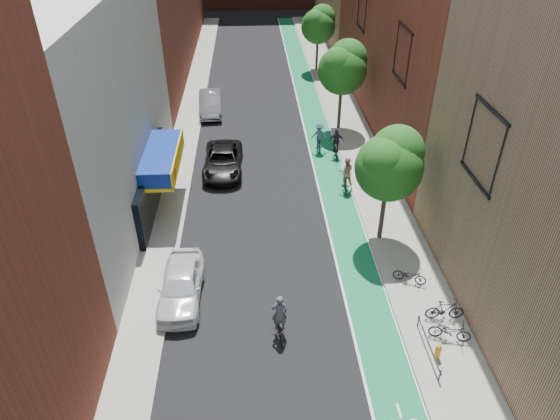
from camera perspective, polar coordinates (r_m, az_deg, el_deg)
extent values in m
plane|color=black|center=(19.67, 1.07, -21.85)|extent=(160.00, 160.00, 0.00)
cube|color=#126537|center=(40.74, 3.96, 10.33)|extent=(2.00, 68.00, 0.01)
cube|color=gray|center=(40.71, -10.36, 9.94)|extent=(2.00, 68.00, 0.15)
cube|color=gray|center=(41.09, 7.48, 10.44)|extent=(3.00, 68.00, 0.15)
cube|color=silver|center=(28.83, -23.87, 10.16)|extent=(8.00, 20.00, 12.00)
cylinder|color=#332619|center=(26.44, 11.63, -0.42)|extent=(0.24, 0.24, 3.30)
sphere|color=#1E4713|center=(25.03, 12.33, 4.75)|extent=(3.36, 3.36, 3.36)
sphere|color=#1E4713|center=(25.06, 13.26, 6.53)|extent=(2.64, 2.64, 2.64)
sphere|color=#1E4713|center=(24.48, 11.95, 5.37)|extent=(2.40, 2.40, 2.40)
cylinder|color=#332619|center=(38.48, 6.83, 11.51)|extent=(0.24, 0.24, 3.47)
sphere|color=#1E4713|center=(37.50, 7.13, 15.56)|extent=(3.53, 3.53, 3.53)
sphere|color=#1E4713|center=(37.62, 7.77, 16.78)|extent=(2.77, 2.77, 2.77)
sphere|color=#1E4713|center=(37.01, 6.79, 16.15)|extent=(2.52, 2.52, 2.52)
cylinder|color=#332619|center=(51.59, 4.24, 17.33)|extent=(0.24, 0.24, 3.19)
sphere|color=#1E4713|center=(50.90, 4.37, 20.17)|extent=(3.25, 3.25, 3.25)
sphere|color=#1E4713|center=(51.09, 4.84, 21.01)|extent=(2.55, 2.55, 2.55)
sphere|color=#1E4713|center=(50.47, 4.08, 20.61)|extent=(2.32, 2.32, 2.32)
imported|color=silver|center=(23.34, -11.26, -8.39)|extent=(1.96, 4.71, 1.59)
imported|color=black|center=(32.98, -6.54, 5.62)|extent=(2.54, 5.39, 1.49)
imported|color=gray|center=(41.97, -7.95, 12.03)|extent=(2.00, 5.09, 1.65)
imported|color=black|center=(21.56, -0.06, -13.42)|extent=(0.68, 1.60, 0.82)
imported|color=#48494F|center=(21.02, -0.08, -11.66)|extent=(0.69, 0.49, 1.80)
imported|color=black|center=(30.97, 7.49, 3.08)|extent=(0.62, 1.80, 1.06)
imported|color=#A2805E|center=(30.69, 7.57, 4.38)|extent=(0.95, 0.76, 1.85)
imported|color=black|center=(34.83, 6.41, 6.62)|extent=(0.61, 1.56, 0.81)
imported|color=black|center=(34.56, 6.47, 7.86)|extent=(1.01, 0.46, 1.69)
imported|color=black|center=(35.46, 4.45, 7.40)|extent=(0.51, 1.62, 0.97)
imported|color=#3D556D|center=(35.22, 4.48, 8.54)|extent=(1.15, 0.68, 1.74)
imported|color=black|center=(22.35, 18.86, -12.95)|extent=(1.83, 1.08, 0.91)
imported|color=black|center=(23.09, 18.33, -10.79)|extent=(1.72, 0.57, 1.02)
imported|color=black|center=(24.53, 14.61, -7.21)|extent=(1.66, 1.16, 0.83)
cylinder|color=#C68517|center=(21.64, 17.56, -15.34)|extent=(0.23, 0.23, 0.52)
sphere|color=#C68517|center=(21.40, 17.71, -14.77)|extent=(0.25, 0.25, 0.25)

